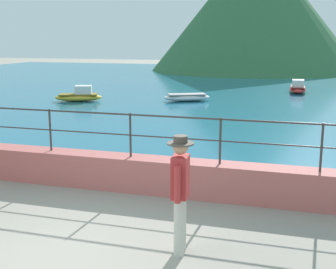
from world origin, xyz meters
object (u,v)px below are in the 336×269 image
Objects in this scene: person_walking at (180,189)px; boat_0 at (187,97)px; boat_2 at (79,96)px; boat_1 at (298,88)px.

person_walking is 16.06m from boat_0.
boat_1 is at bearing 33.45° from boat_2.
person_walking is 16.65m from boat_2.
boat_2 is at bearing -163.08° from boat_0.
boat_0 is 1.00× the size of boat_2.
person_walking is 0.75× the size of boat_1.
person_walking reaches higher than boat_0.
person_walking reaches higher than boat_2.
person_walking is at bearing -93.47° from boat_1.
boat_1 is (5.16, 5.21, 0.07)m from boat_0.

